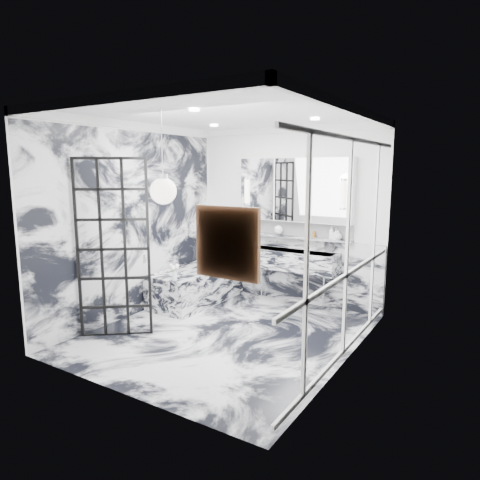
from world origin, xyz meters
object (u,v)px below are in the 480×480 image
Objects in this scene: trough_sink at (288,260)px; mirror_cabinet at (294,190)px; bathtub at (197,285)px; crittall_door at (113,249)px.

trough_sink is 1.10m from mirror_cabinet.
crittall_door is at bearing -90.57° from bathtub.
crittall_door reaches higher than bathtub.
mirror_cabinet is at bearing 24.21° from crittall_door.
trough_sink is at bearing 26.48° from bathtub.
crittall_door is 2.72m from trough_sink.
mirror_cabinet is (-0.00, 0.17, 1.09)m from trough_sink.
mirror_cabinet is at bearing 90.00° from trough_sink.
crittall_door reaches higher than trough_sink.
bathtub is (-1.32, -0.83, -1.54)m from mirror_cabinet.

